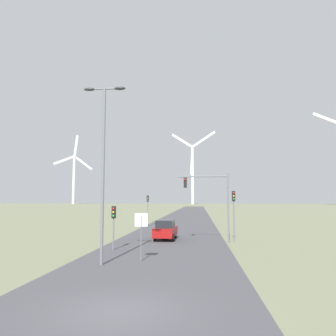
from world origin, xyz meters
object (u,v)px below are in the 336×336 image
object	(u,v)px
traffic_light_post_near_right	(234,205)
stop_sign_near	(141,228)
wind_turbine_far_left	(74,174)
car_approaching	(165,230)
streetlamp	(103,153)
traffic_light_mast_overhead	(210,193)
traffic_light_post_mid_left	(148,204)
wind_turbine_left	(193,168)
traffic_light_post_near_left	(114,218)

from	to	relation	value
traffic_light_post_near_right	stop_sign_near	bearing A→B (deg)	-124.64
wind_turbine_far_left	car_approaching	bearing A→B (deg)	-66.63
streetlamp	traffic_light_mast_overhead	size ratio (longest dim) A/B	1.73
stop_sign_near	traffic_light_post_mid_left	xyz separation A→B (m)	(-3.81, 26.71, 1.14)
wind_turbine_left	wind_turbine_far_left	bearing A→B (deg)	177.72
stop_sign_near	streetlamp	bearing A→B (deg)	-147.06
streetlamp	traffic_light_post_mid_left	world-z (taller)	streetlamp
streetlamp	traffic_light_post_near_right	world-z (taller)	streetlamp
wind_turbine_far_left	traffic_light_post_mid_left	bearing A→B (deg)	-66.04
traffic_light_mast_overhead	traffic_light_post_near_right	bearing A→B (deg)	4.79
traffic_light_post_near_left	traffic_light_mast_overhead	world-z (taller)	traffic_light_mast_overhead
traffic_light_post_mid_left	wind_turbine_far_left	bearing A→B (deg)	113.96
wind_turbine_left	stop_sign_near	bearing A→B (deg)	-89.67
traffic_light_mast_overhead	wind_turbine_far_left	world-z (taller)	wind_turbine_far_left
streetlamp	traffic_light_post_mid_left	bearing A→B (deg)	93.56
stop_sign_near	car_approaching	world-z (taller)	stop_sign_near
traffic_light_post_mid_left	wind_turbine_far_left	distance (m)	240.33
stop_sign_near	traffic_light_mast_overhead	bearing A→B (deg)	64.11
traffic_light_post_near_right	wind_turbine_left	xyz separation A→B (m)	(-8.01, 231.88, 25.60)
traffic_light_post_near_left	traffic_light_post_near_right	bearing A→B (deg)	29.82
traffic_light_post_mid_left	traffic_light_mast_overhead	size ratio (longest dim) A/B	0.72
car_approaching	wind_turbine_left	size ratio (longest dim) A/B	0.07
stop_sign_near	wind_turbine_far_left	size ratio (longest dim) A/B	0.05
car_approaching	wind_turbine_far_left	xyz separation A→B (m)	(-101.37, 234.56, 24.22)
traffic_light_mast_overhead	wind_turbine_left	distance (m)	233.42
stop_sign_near	traffic_light_post_near_left	bearing A→B (deg)	124.24
traffic_light_post_mid_left	traffic_light_mast_overhead	bearing A→B (deg)	-64.21
streetlamp	traffic_light_post_near_left	distance (m)	6.89
stop_sign_near	traffic_light_post_near_right	size ratio (longest dim) A/B	0.64
traffic_light_post_near_left	traffic_light_mast_overhead	size ratio (longest dim) A/B	0.54
stop_sign_near	traffic_light_post_near_right	xyz separation A→B (m)	(6.61, 9.56, 1.25)
wind_turbine_left	car_approaching	bearing A→B (deg)	-89.55
traffic_light_post_near_right	traffic_light_post_mid_left	bearing A→B (deg)	121.28
streetlamp	wind_turbine_far_left	bearing A→B (deg)	111.85
traffic_light_post_near_left	wind_turbine_far_left	xyz separation A→B (m)	(-98.16, 241.25, 22.75)
stop_sign_near	traffic_light_post_near_right	bearing A→B (deg)	55.36
stop_sign_near	wind_turbine_far_left	xyz separation A→B (m)	(-100.99, 245.41, 23.11)
traffic_light_post_mid_left	wind_turbine_far_left	size ratio (longest dim) A/B	0.07
traffic_light_post_near_left	traffic_light_mast_overhead	bearing A→B (deg)	35.34
traffic_light_post_near_right	traffic_light_post_mid_left	world-z (taller)	traffic_light_post_near_right
traffic_light_mast_overhead	car_approaching	world-z (taller)	traffic_light_mast_overhead
traffic_light_post_near_right	traffic_light_post_mid_left	distance (m)	20.06
streetlamp	traffic_light_post_near_left	bearing A→B (deg)	97.94
streetlamp	traffic_light_post_mid_left	distance (m)	28.29
stop_sign_near	car_approaching	xyz separation A→B (m)	(0.39, 10.85, -1.11)
streetlamp	wind_turbine_far_left	distance (m)	266.49
streetlamp	car_approaching	bearing A→B (deg)	78.63
traffic_light_post_near_left	wind_turbine_left	distance (m)	238.76
stop_sign_near	traffic_light_mast_overhead	size ratio (longest dim) A/B	0.48
stop_sign_near	traffic_light_post_near_left	size ratio (longest dim) A/B	0.89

